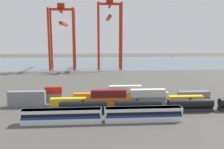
% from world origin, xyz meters
% --- Properties ---
extents(ground_plane, '(420.00, 420.00, 0.00)m').
position_xyz_m(ground_plane, '(0.00, 40.00, 0.00)').
color(ground_plane, '#4C4944').
extents(harbour_water, '(400.00, 110.00, 0.01)m').
position_xyz_m(harbour_water, '(0.00, 133.14, 0.00)').
color(harbour_water, slate).
rests_on(harbour_water, ground_plane).
extents(passenger_train, '(43.72, 3.14, 3.90)m').
position_xyz_m(passenger_train, '(-9.07, -19.40, 2.14)').
color(passenger_train, silver).
rests_on(passenger_train, ground_plane).
extents(freight_tank_row, '(80.75, 2.89, 4.35)m').
position_xyz_m(freight_tank_row, '(18.49, -12.02, 2.05)').
color(freight_tank_row, '#232326').
rests_on(freight_tank_row, ground_plane).
extents(shipping_container_0, '(12.10, 2.44, 2.60)m').
position_xyz_m(shipping_container_0, '(-34.03, -2.77, 1.30)').
color(shipping_container_0, slate).
rests_on(shipping_container_0, ground_plane).
extents(shipping_container_1, '(12.10, 2.44, 2.60)m').
position_xyz_m(shipping_container_1, '(-34.03, -2.77, 3.90)').
color(shipping_container_1, slate).
rests_on(shipping_container_1, shipping_container_0).
extents(shipping_container_2, '(12.10, 2.44, 2.60)m').
position_xyz_m(shipping_container_2, '(-20.32, -2.77, 1.30)').
color(shipping_container_2, gold).
rests_on(shipping_container_2, ground_plane).
extents(shipping_container_3, '(12.10, 2.44, 2.60)m').
position_xyz_m(shipping_container_3, '(-6.61, -2.77, 1.30)').
color(shipping_container_3, orange).
rests_on(shipping_container_3, ground_plane).
extents(shipping_container_4, '(12.10, 2.44, 2.60)m').
position_xyz_m(shipping_container_4, '(-6.61, -2.77, 3.90)').
color(shipping_container_4, maroon).
rests_on(shipping_container_4, shipping_container_3).
extents(shipping_container_5, '(12.10, 2.44, 2.60)m').
position_xyz_m(shipping_container_5, '(7.09, -2.77, 1.30)').
color(shipping_container_5, slate).
rests_on(shipping_container_5, ground_plane).
extents(shipping_container_6, '(12.10, 2.44, 2.60)m').
position_xyz_m(shipping_container_6, '(7.09, -2.77, 3.90)').
color(shipping_container_6, silver).
rests_on(shipping_container_6, shipping_container_5).
extents(shipping_container_7, '(12.10, 2.44, 2.60)m').
position_xyz_m(shipping_container_7, '(20.80, -2.77, 1.30)').
color(shipping_container_7, gold).
rests_on(shipping_container_7, ground_plane).
extents(shipping_container_8, '(6.04, 2.44, 2.60)m').
position_xyz_m(shipping_container_8, '(-26.30, 3.86, 1.30)').
color(shipping_container_8, slate).
rests_on(shipping_container_8, ground_plane).
extents(shipping_container_9, '(6.04, 2.44, 2.60)m').
position_xyz_m(shipping_container_9, '(-26.30, 3.86, 3.90)').
color(shipping_container_9, '#AD211C').
rests_on(shipping_container_9, shipping_container_8).
extents(shipping_container_10, '(12.10, 2.44, 2.60)m').
position_xyz_m(shipping_container_10, '(-13.12, 3.86, 1.30)').
color(shipping_container_10, orange).
rests_on(shipping_container_10, ground_plane).
extents(shipping_container_11, '(12.10, 2.44, 2.60)m').
position_xyz_m(shipping_container_11, '(0.06, 3.86, 1.30)').
color(shipping_container_11, orange).
rests_on(shipping_container_11, ground_plane).
extents(shipping_container_12, '(12.10, 2.44, 2.60)m').
position_xyz_m(shipping_container_12, '(0.06, 3.86, 3.90)').
color(shipping_container_12, silver).
rests_on(shipping_container_12, shipping_container_11).
extents(shipping_container_13, '(6.04, 2.44, 2.60)m').
position_xyz_m(shipping_container_13, '(13.24, 3.86, 1.30)').
color(shipping_container_13, silver).
rests_on(shipping_container_13, ground_plane).
extents(shipping_container_14, '(12.10, 2.44, 2.60)m').
position_xyz_m(shipping_container_14, '(26.42, 3.86, 1.30)').
color(shipping_container_14, slate).
rests_on(shipping_container_14, ground_plane).
extents(gantry_crane_west, '(18.39, 36.94, 46.11)m').
position_xyz_m(gantry_crane_west, '(-34.29, 92.17, 27.88)').
color(gantry_crane_west, red).
rests_on(gantry_crane_west, ground_plane).
extents(gantry_crane_central, '(17.63, 36.71, 50.07)m').
position_xyz_m(gantry_crane_central, '(-0.45, 91.95, 30.45)').
color(gantry_crane_central, red).
rests_on(gantry_crane_central, ground_plane).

